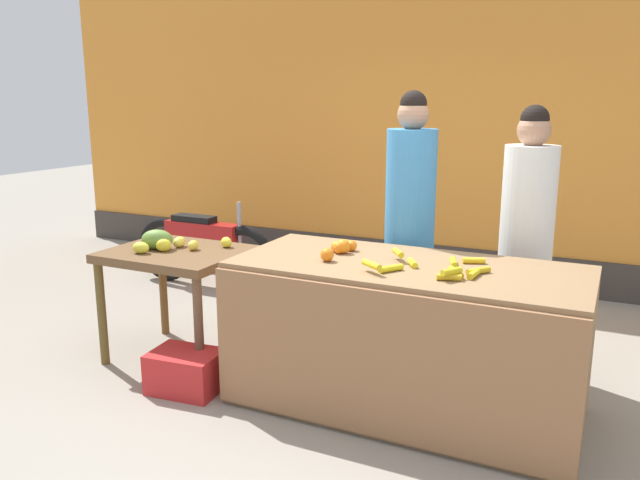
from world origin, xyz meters
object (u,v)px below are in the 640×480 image
Objects in this scene: produce_sack at (310,309)px; vendor_woman_white_shirt at (526,243)px; vendor_woman_blue_shirt at (409,229)px; parked_motorcycle at (203,247)px; produce_crate at (186,371)px.

vendor_woman_white_shirt is at bearing 5.31° from produce_sack.
vendor_woman_blue_shirt reaches higher than vendor_woman_white_shirt.
vendor_woman_blue_shirt is 3.54× the size of produce_sack.
parked_motorcycle is at bearing 166.87° from vendor_woman_white_shirt.
vendor_woman_blue_shirt is 1.17× the size of parked_motorcycle.
vendor_woman_blue_shirt is 0.77m from vendor_woman_white_shirt.
parked_motorcycle reaches higher than produce_sack.
produce_crate is (1.25, -1.93, -0.27)m from parked_motorcycle.
produce_sack is at bearing -174.69° from vendor_woman_white_shirt.
vendor_woman_white_shirt is 2.34m from produce_crate.
vendor_woman_white_shirt reaches higher than produce_sack.
vendor_woman_blue_shirt reaches higher than produce_crate.
produce_crate is at bearing -147.02° from vendor_woman_white_shirt.
parked_motorcycle is 3.64× the size of produce_crate.
vendor_woman_blue_shirt is 1.01m from produce_sack.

